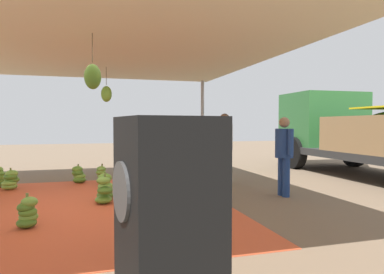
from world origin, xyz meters
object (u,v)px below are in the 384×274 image
object	(u,v)px
banana_bunch_11	(102,176)
banana_bunch_5	(11,180)
cargo_truck_main	(370,131)
worker_0	(225,144)
banana_bunch_2	(159,238)
banana_bunch_9	(183,217)
banana_bunch_0	(105,188)
banana_bunch_8	(211,196)
banana_bunch_10	(28,213)
banana_bunch_14	(180,175)
worker_1	(284,150)
banana_bunch_6	(104,191)
speaker_stack	(169,254)
banana_bunch_7	(79,175)

from	to	relation	value
banana_bunch_11	banana_bunch_5	bearing A→B (deg)	-87.99
banana_bunch_5	cargo_truck_main	size ratio (longest dim) A/B	0.07
banana_bunch_5	worker_0	size ratio (longest dim) A/B	0.28
banana_bunch_2	banana_bunch_9	size ratio (longest dim) A/B	0.99
banana_bunch_0	worker_0	bearing A→B (deg)	107.43
banana_bunch_8	banana_bunch_9	distance (m)	1.53
banana_bunch_10	banana_bunch_14	size ratio (longest dim) A/B	0.91
banana_bunch_8	worker_1	xyz separation A→B (m)	(-0.38, 1.64, 0.72)
banana_bunch_0	banana_bunch_5	size ratio (longest dim) A/B	1.13
banana_bunch_9	banana_bunch_6	bearing A→B (deg)	-154.68
cargo_truck_main	speaker_stack	world-z (taller)	cargo_truck_main
banana_bunch_0	worker_1	size ratio (longest dim) A/B	0.34
cargo_truck_main	worker_1	bearing A→B (deg)	-65.54
banana_bunch_2	cargo_truck_main	distance (m)	7.71
banana_bunch_7	cargo_truck_main	size ratio (longest dim) A/B	0.07
cargo_truck_main	banana_bunch_7	bearing A→B (deg)	-97.61
banana_bunch_8	speaker_stack	world-z (taller)	speaker_stack
banana_bunch_10	banana_bunch_14	distance (m)	3.82
banana_bunch_6	banana_bunch_8	bearing A→B (deg)	69.81
banana_bunch_8	banana_bunch_11	world-z (taller)	banana_bunch_11
banana_bunch_5	banana_bunch_14	size ratio (longest dim) A/B	0.90
speaker_stack	banana_bunch_7	bearing A→B (deg)	-174.25
banana_bunch_0	banana_bunch_11	world-z (taller)	banana_bunch_0
worker_0	cargo_truck_main	bearing A→B (deg)	92.90
banana_bunch_5	banana_bunch_9	xyz separation A→B (m)	(3.84, 2.78, 0.00)
banana_bunch_2	banana_bunch_7	bearing A→B (deg)	-168.83
banana_bunch_9	worker_1	world-z (taller)	worker_1
banana_bunch_5	banana_bunch_11	xyz separation A→B (m)	(-0.07, 1.89, 0.01)
banana_bunch_5	worker_1	size ratio (longest dim) A/B	0.30
banana_bunch_0	banana_bunch_10	xyz separation A→B (m)	(1.46, -1.07, -0.03)
banana_bunch_11	banana_bunch_9	bearing A→B (deg)	12.77
banana_bunch_6	banana_bunch_14	size ratio (longest dim) A/B	1.02
banana_bunch_7	speaker_stack	world-z (taller)	speaker_stack
banana_bunch_5	banana_bunch_8	size ratio (longest dim) A/B	0.98
cargo_truck_main	banana_bunch_11	bearing A→B (deg)	-94.82
banana_bunch_2	speaker_stack	size ratio (longest dim) A/B	0.32
banana_bunch_9	cargo_truck_main	xyz separation A→B (m)	(-3.32, 6.09, 1.00)
banana_bunch_6	worker_1	distance (m)	3.46
banana_bunch_2	speaker_stack	world-z (taller)	speaker_stack
banana_bunch_0	banana_bunch_8	xyz separation A→B (m)	(0.97, 1.71, -0.06)
banana_bunch_5	banana_bunch_7	xyz separation A→B (m)	(-0.48, 1.36, -0.01)
worker_0	speaker_stack	world-z (taller)	worker_0
banana_bunch_10	banana_bunch_2	bearing A→B (deg)	46.12
worker_0	banana_bunch_5	bearing A→B (deg)	-99.18
banana_bunch_5	speaker_stack	xyz separation A→B (m)	(6.32, 2.04, 0.51)
banana_bunch_6	banana_bunch_9	bearing A→B (deg)	25.32
banana_bunch_8	cargo_truck_main	bearing A→B (deg)	111.04
worker_0	worker_1	xyz separation A→B (m)	(1.43, 0.67, -0.06)
banana_bunch_5	cargo_truck_main	xyz separation A→B (m)	(0.52, 8.87, 1.00)
banana_bunch_2	banana_bunch_8	bearing A→B (deg)	147.08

